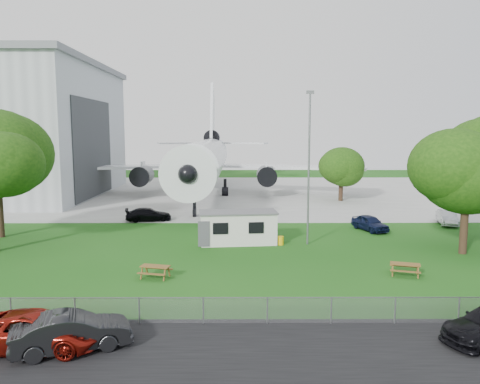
{
  "coord_description": "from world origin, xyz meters",
  "views": [
    {
      "loc": [
        2.63,
        -30.49,
        8.96
      ],
      "look_at": [
        2.79,
        8.0,
        4.0
      ],
      "focal_mm": 35.0,
      "sensor_mm": 36.0,
      "label": 1
    }
  ],
  "objects_px": {
    "picnic_west": "(155,278)",
    "car_centre_sedan": "(72,332)",
    "airliner": "(205,158)",
    "site_cabin": "(238,227)",
    "picnic_east": "(405,275)"
  },
  "relations": [
    {
      "from": "picnic_west",
      "to": "car_centre_sedan",
      "type": "bearing_deg",
      "value": -86.41
    },
    {
      "from": "airliner",
      "to": "site_cabin",
      "type": "xyz_separation_m",
      "value": [
        4.64,
        -29.28,
        -3.96
      ]
    },
    {
      "from": "airliner",
      "to": "car_centre_sedan",
      "type": "bearing_deg",
      "value": -92.64
    },
    {
      "from": "airliner",
      "to": "picnic_east",
      "type": "height_order",
      "value": "airliner"
    },
    {
      "from": "site_cabin",
      "to": "picnic_west",
      "type": "xyz_separation_m",
      "value": [
        -5.13,
        -9.04,
        -1.31
      ]
    },
    {
      "from": "site_cabin",
      "to": "picnic_east",
      "type": "relative_size",
      "value": 3.82
    },
    {
      "from": "picnic_east",
      "to": "car_centre_sedan",
      "type": "distance_m",
      "value": 20.09
    },
    {
      "from": "site_cabin",
      "to": "car_centre_sedan",
      "type": "xyz_separation_m",
      "value": [
        -6.85,
        -18.73,
        -0.53
      ]
    },
    {
      "from": "picnic_west",
      "to": "car_centre_sedan",
      "type": "distance_m",
      "value": 9.87
    },
    {
      "from": "picnic_east",
      "to": "airliner",
      "type": "bearing_deg",
      "value": 128.71
    },
    {
      "from": "airliner",
      "to": "picnic_west",
      "type": "xyz_separation_m",
      "value": [
        -0.49,
        -38.32,
        -5.27
      ]
    },
    {
      "from": "car_centre_sedan",
      "to": "site_cabin",
      "type": "bearing_deg",
      "value": -41.4
    },
    {
      "from": "picnic_west",
      "to": "car_centre_sedan",
      "type": "relative_size",
      "value": 0.38
    },
    {
      "from": "airliner",
      "to": "car_centre_sedan",
      "type": "xyz_separation_m",
      "value": [
        -2.21,
        -48.01,
        -4.49
      ]
    },
    {
      "from": "airliner",
      "to": "site_cabin",
      "type": "relative_size",
      "value": 6.95
    }
  ]
}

